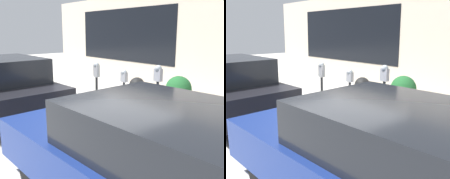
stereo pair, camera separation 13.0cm
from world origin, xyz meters
TOP-DOWN VIEW (x-y plane):
  - ground_plane at (0.00, 0.00)m, footprint 40.00×40.00m
  - curb_strip at (0.00, 0.08)m, footprint 19.00×0.16m
  - building_facade at (0.00, -4.47)m, footprint 19.00×0.17m
  - parking_meter_nearest at (-1.04, -0.48)m, footprint 0.17×0.14m
  - parking_meter_second at (-0.05, -0.48)m, footprint 0.16×0.14m
  - parking_meter_middle at (1.01, -0.48)m, footprint 0.17×0.15m
  - planter_box at (-0.43, -2.06)m, footprint 1.30×1.10m
  - parked_car_front at (-2.69, 1.35)m, footprint 4.84×2.11m
  - parked_car_middle at (2.47, 1.43)m, footprint 4.06×1.92m
  - trash_bin at (0.13, -1.09)m, footprint 0.44×0.44m

SIDE VIEW (x-z plane):
  - ground_plane at x=0.00m, z-range 0.00..0.00m
  - curb_strip at x=0.00m, z-range 0.00..0.04m
  - planter_box at x=-0.43m, z-range -0.14..0.95m
  - trash_bin at x=0.13m, z-range 0.00..1.10m
  - parked_car_front at x=-2.69m, z-range 0.03..1.47m
  - parked_car_middle at x=2.47m, z-range 0.02..1.60m
  - parking_meter_second at x=-0.05m, z-range 0.29..1.66m
  - parking_meter_middle at x=1.01m, z-range 0.29..1.74m
  - parking_meter_nearest at x=-1.04m, z-range 0.34..1.91m
  - building_facade at x=0.00m, z-range 0.01..3.74m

